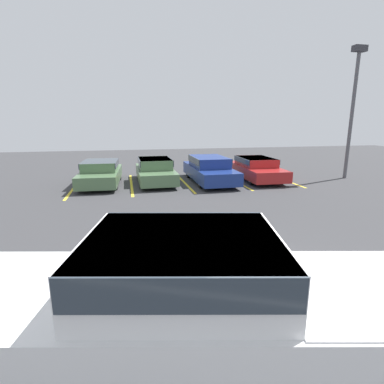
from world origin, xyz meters
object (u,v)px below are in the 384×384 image
light_post (353,100)px  parked_sedan_a (101,172)px  parked_sedan_c (209,169)px  pickup_truck (210,308)px  parked_sedan_d (256,168)px  parked_sedan_b (155,170)px

light_post → parked_sedan_a: bearing=175.6°
parked_sedan_c → light_post: (7.61, -0.59, 3.43)m
pickup_truck → parked_sedan_d: bearing=75.7°
parked_sedan_b → light_post: 10.96m
parked_sedan_c → light_post: bearing=85.6°
parked_sedan_c → parked_sedan_a: bearing=-94.4°
parked_sedan_c → parked_sedan_d: size_ratio=1.03×
parked_sedan_b → parked_sedan_c: (2.74, -0.41, 0.04)m
parked_sedan_c → parked_sedan_b: bearing=-98.6°
parked_sedan_d → light_post: size_ratio=0.69×
pickup_truck → light_post: (10.88, 11.10, 3.23)m
parked_sedan_b → parked_sedan_d: parked_sedan_b is taller
parked_sedan_a → parked_sedan_d: parked_sedan_a is taller
parked_sedan_a → light_post: (13.01, -1.00, 3.49)m
pickup_truck → light_post: size_ratio=0.93×
pickup_truck → parked_sedan_d: 13.23m
parked_sedan_c → parked_sedan_d: parked_sedan_c is taller
pickup_truck → parked_sedan_d: (5.91, 11.84, -0.25)m
parked_sedan_a → parked_sedan_b: size_ratio=1.01×
parked_sedan_a → parked_sedan_c: bearing=88.6°
parked_sedan_b → parked_sedan_c: size_ratio=0.89×
pickup_truck → parked_sedan_a: (-2.14, 12.10, -0.26)m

